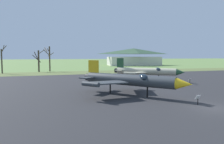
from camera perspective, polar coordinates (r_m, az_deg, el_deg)
name	(u,v)px	position (r m, az deg, el deg)	size (l,w,h in m)	color
ground_plane	(214,108)	(22.05, 26.33, -8.97)	(600.00, 600.00, 0.00)	#607F42
asphalt_apron	(143,86)	(33.83, 8.56, -3.94)	(85.80, 48.84, 0.05)	#28282B
grass_verge_strip	(97,72)	(62.31, -4.24, -0.06)	(145.80, 12.00, 0.06)	#596636
jet_fighter_front_left	(146,71)	(41.09, 9.48, 0.23)	(11.47, 10.70, 4.49)	#B7B293
info_placard_front_left	(190,81)	(38.07, 20.63, -2.26)	(0.65, 0.35, 1.04)	black
jet_fighter_front_right	(129,80)	(25.63, 4.75, -2.15)	(11.20, 12.53, 4.35)	#33383D
info_placard_front_right	(198,99)	(22.49, 22.56, -6.84)	(0.60, 0.33, 1.07)	black
bare_tree_far_left	(2,59)	(64.92, -28.13, 3.19)	(2.72, 2.72, 7.97)	#42382D
bare_tree_left_of_center	(38,60)	(67.57, -19.59, 3.09)	(3.54, 3.56, 6.80)	#42382D
bare_tree_center	(49,57)	(69.16, -16.90, 3.87)	(3.31, 3.34, 7.93)	brown
visitor_building	(134,57)	(108.53, 5.98, 4.15)	(28.84, 16.69, 8.81)	beige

